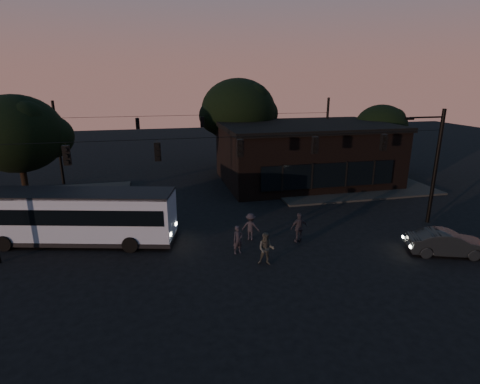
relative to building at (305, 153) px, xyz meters
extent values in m
plane|color=black|center=(-9.00, -15.97, -2.71)|extent=(120.00, 120.00, 0.00)
cube|color=black|center=(3.00, -1.97, -2.63)|extent=(14.00, 10.00, 0.15)
cube|color=black|center=(-23.00, -1.97, -2.63)|extent=(14.00, 10.00, 0.15)
cube|color=black|center=(0.00, 0.03, -0.21)|extent=(15.00, 10.00, 5.00)
cube|color=black|center=(0.00, 0.03, 2.49)|extent=(15.40, 10.40, 0.40)
cube|color=black|center=(0.00, -5.09, -0.91)|extent=(11.50, 0.18, 2.00)
cylinder|color=black|center=(-5.00, 6.03, -0.71)|extent=(0.44, 0.44, 4.00)
ellipsoid|color=black|center=(-5.00, 6.03, 3.49)|extent=(7.60, 7.60, 6.46)
cylinder|color=black|center=(9.00, 2.03, -1.21)|extent=(0.44, 0.44, 3.00)
ellipsoid|color=black|center=(9.00, 2.03, 1.94)|extent=(5.20, 5.20, 4.42)
cylinder|color=black|center=(-23.00, -2.97, -0.91)|extent=(0.44, 0.44, 3.60)
ellipsoid|color=black|center=(-23.00, -2.97, 2.87)|extent=(6.40, 6.40, 5.44)
cylinder|color=black|center=(4.00, -11.97, 1.04)|extent=(0.24, 0.24, 7.50)
cylinder|color=black|center=(-9.00, -11.97, 3.49)|extent=(26.00, 0.03, 0.03)
cube|color=black|center=(-18.00, -11.97, 2.84)|extent=(0.34, 0.30, 1.00)
cube|color=black|center=(-13.50, -11.97, 2.84)|extent=(0.34, 0.30, 1.00)
cube|color=black|center=(-9.00, -11.97, 2.84)|extent=(0.34, 0.30, 1.00)
cube|color=black|center=(-4.50, -11.97, 2.84)|extent=(0.34, 0.30, 1.00)
cube|color=black|center=(0.00, -11.97, 2.84)|extent=(0.34, 0.30, 1.00)
cylinder|color=black|center=(-22.00, 4.03, 1.04)|extent=(0.24, 0.24, 7.50)
cylinder|color=black|center=(4.00, 4.03, 1.04)|extent=(0.24, 0.24, 7.50)
cylinder|color=black|center=(-9.00, 4.03, 3.29)|extent=(26.00, 0.03, 0.03)
cube|color=black|center=(-15.00, 4.03, 2.64)|extent=(0.34, 0.30, 1.00)
cube|color=black|center=(-9.00, 4.03, 2.64)|extent=(0.34, 0.30, 1.00)
cube|color=black|center=(-3.00, 4.03, 2.64)|extent=(0.34, 0.30, 1.00)
cube|color=#939FBB|center=(-18.18, -10.18, -0.97)|extent=(11.20, 5.12, 2.58)
cube|color=black|center=(-18.18, -10.18, -0.72)|extent=(10.79, 5.05, 0.89)
cube|color=black|center=(-18.18, -10.18, 0.32)|extent=(11.20, 5.12, 0.15)
cube|color=black|center=(-18.18, -10.18, -2.36)|extent=(11.31, 5.21, 0.25)
cylinder|color=black|center=(-22.19, -10.43, -2.26)|extent=(0.93, 0.46, 0.89)
cylinder|color=black|center=(-21.57, -8.03, -2.26)|extent=(0.93, 0.46, 0.89)
cylinder|color=black|center=(-15.31, -12.20, -2.26)|extent=(0.93, 0.46, 0.89)
cylinder|color=black|center=(-14.69, -9.80, -2.26)|extent=(0.93, 0.46, 0.89)
imported|color=black|center=(1.56, -16.42, -2.03)|extent=(4.37, 2.73, 1.36)
imported|color=black|center=(-9.52, -13.70, -1.91)|extent=(0.67, 0.54, 1.61)
imported|color=#30312D|center=(-8.40, -15.30, -1.83)|extent=(1.03, 0.92, 1.75)
imported|color=#26232A|center=(-5.69, -13.05, -1.80)|extent=(1.09, 0.50, 1.81)
imported|color=black|center=(-8.37, -12.06, -1.88)|extent=(1.23, 1.04, 1.66)
camera|label=1|loc=(-13.68, -32.10, 6.48)|focal=28.00mm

